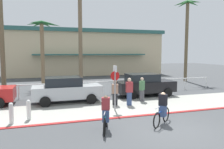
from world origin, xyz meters
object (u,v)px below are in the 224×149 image
object	(u,v)px
stop_sign_bike_lane	(115,81)
pedestrian_2	(129,93)
car_black_2	(144,84)
pedestrian_0	(115,94)
palm_tree_4	(187,23)
cyclist_blue_1	(162,109)
pedestrian_1	(142,90)
palm_tree_2	(42,37)
bollard_3	(11,113)
palm_tree_1	(0,6)
bollard_0	(29,110)
cyclist_teal_0	(106,114)
palm_tree_3	(80,8)
car_silver_1	(66,89)

from	to	relation	value
stop_sign_bike_lane	pedestrian_2	distance (m)	1.76
car_black_2	pedestrian_0	size ratio (longest dim) A/B	2.82
palm_tree_4	cyclist_blue_1	size ratio (longest dim) A/B	6.06
pedestrian_1	palm_tree_2	bearing A→B (deg)	126.25
bollard_3	palm_tree_1	distance (m)	9.95
bollard_0	palm_tree_2	distance (m)	11.48
palm_tree_4	palm_tree_1	bearing A→B (deg)	-170.85
stop_sign_bike_lane	cyclist_teal_0	distance (m)	3.30
palm_tree_2	palm_tree_4	world-z (taller)	palm_tree_4
bollard_0	car_black_2	bearing A→B (deg)	25.42
palm_tree_3	pedestrian_0	distance (m)	9.93
car_black_2	pedestrian_2	bearing A→B (deg)	-131.89
bollard_3	palm_tree_2	size ratio (longest dim) A/B	0.16
palm_tree_2	cyclist_blue_1	world-z (taller)	palm_tree_2
palm_tree_4	bollard_3	bearing A→B (deg)	-147.98
bollard_3	pedestrian_0	size ratio (longest dim) A/B	0.64
palm_tree_3	car_silver_1	xyz separation A→B (m)	(-1.91, -5.79, -6.39)
palm_tree_4	pedestrian_1	xyz separation A→B (m)	(-9.21, -8.10, -5.77)
car_silver_1	cyclist_blue_1	world-z (taller)	car_silver_1
cyclist_blue_1	palm_tree_3	bearing A→B (deg)	99.18
car_black_2	cyclist_teal_0	bearing A→B (deg)	-127.54
car_black_2	cyclist_blue_1	distance (m)	6.60
bollard_3	pedestrian_1	distance (m)	8.12
palm_tree_4	pedestrian_1	bearing A→B (deg)	-138.67
bollard_0	pedestrian_2	size ratio (longest dim) A/B	0.58
bollard_3	car_silver_1	xyz separation A→B (m)	(2.86, 3.65, 0.35)
car_silver_1	car_black_2	world-z (taller)	same
palm_tree_3	pedestrian_1	distance (m)	9.96
car_black_2	pedestrian_1	world-z (taller)	car_black_2
palm_tree_2	palm_tree_3	world-z (taller)	palm_tree_3
bollard_3	palm_tree_3	bearing A→B (deg)	63.19
palm_tree_3	pedestrian_0	xyz separation A→B (m)	(0.91, -7.42, -6.54)
cyclist_teal_0	cyclist_blue_1	xyz separation A→B (m)	(2.69, -0.03, 0.00)
stop_sign_bike_lane	bollard_3	distance (m)	5.46
pedestrian_2	palm_tree_3	bearing A→B (deg)	102.71
bollard_3	cyclist_blue_1	xyz separation A→B (m)	(6.63, -2.07, 0.18)
car_black_2	pedestrian_1	bearing A→B (deg)	-120.48
stop_sign_bike_lane	palm_tree_4	size ratio (longest dim) A/B	0.28
cyclist_teal_0	palm_tree_3	bearing A→B (deg)	85.85
palm_tree_2	cyclist_blue_1	bearing A→B (deg)	-68.44
palm_tree_3	palm_tree_2	bearing A→B (deg)	154.02
palm_tree_1	cyclist_blue_1	xyz separation A→B (m)	(8.11, -9.69, -6.05)
bollard_0	pedestrian_2	bearing A→B (deg)	12.93
palm_tree_3	bollard_3	bearing A→B (deg)	-116.81
stop_sign_bike_lane	palm_tree_2	xyz separation A→B (m)	(-3.83, 10.24, 3.04)
car_silver_1	pedestrian_0	size ratio (longest dim) A/B	2.82
cyclist_blue_1	palm_tree_2	bearing A→B (deg)	111.56
cyclist_blue_1	pedestrian_1	xyz separation A→B (m)	(1.10, 4.56, 0.05)
pedestrian_0	pedestrian_1	size ratio (longest dim) A/B	0.96
cyclist_blue_1	pedestrian_0	xyz separation A→B (m)	(-0.95, 4.08, 0.02)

